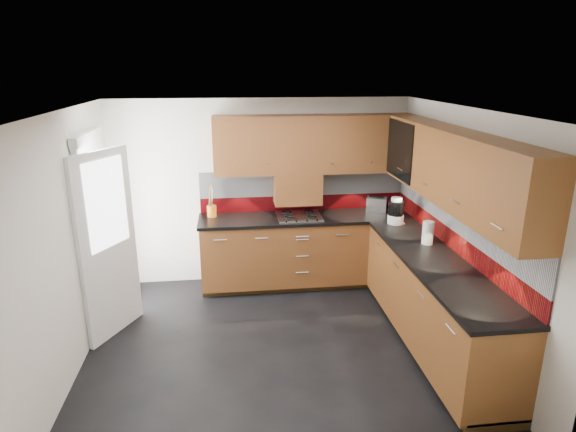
{
  "coord_description": "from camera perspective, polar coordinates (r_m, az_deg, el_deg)",
  "views": [
    {
      "loc": [
        -0.41,
        -4.29,
        2.77
      ],
      "look_at": [
        0.2,
        0.65,
        1.22
      ],
      "focal_mm": 30.0,
      "sensor_mm": 36.0,
      "label": 1
    }
  ],
  "objects": [
    {
      "name": "room",
      "position": [
        4.49,
        -1.58,
        0.86
      ],
      "size": [
        4.0,
        3.8,
        2.64
      ],
      "color": "black"
    },
    {
      "name": "base_cabinets",
      "position": [
        5.71,
        8.59,
        -6.98
      ],
      "size": [
        2.7,
        3.2,
        0.95
      ],
      "color": "brown",
      "rests_on": "room"
    },
    {
      "name": "countertop",
      "position": [
        5.52,
        8.71,
        -2.48
      ],
      "size": [
        2.72,
        3.22,
        0.04
      ],
      "color": "black",
      "rests_on": "base_cabinets"
    },
    {
      "name": "backsplash",
      "position": [
        5.7,
        10.41,
        1.13
      ],
      "size": [
        2.7,
        3.2,
        0.54
      ],
      "color": "#68090E",
      "rests_on": "countertop"
    },
    {
      "name": "upper_cabinets",
      "position": [
        5.4,
        10.75,
        7.09
      ],
      "size": [
        2.5,
        3.2,
        0.72
      ],
      "color": "brown",
      "rests_on": "room"
    },
    {
      "name": "extractor_hood",
      "position": [
        6.17,
        1.14,
        3.34
      ],
      "size": [
        0.6,
        0.33,
        0.4
      ],
      "primitive_type": "cube",
      "color": "brown",
      "rests_on": "room"
    },
    {
      "name": "glass_cabinet",
      "position": [
        5.83,
        14.47,
        7.84
      ],
      "size": [
        0.32,
        0.8,
        0.66
      ],
      "color": "black",
      "rests_on": "room"
    },
    {
      "name": "back_door",
      "position": [
        5.5,
        -21.14,
        -2.31
      ],
      "size": [
        0.42,
        1.19,
        2.04
      ],
      "color": "white",
      "rests_on": "room"
    },
    {
      "name": "gas_hob",
      "position": [
        6.1,
        1.34,
        -0.01
      ],
      "size": [
        0.56,
        0.49,
        0.04
      ],
      "color": "silver",
      "rests_on": "countertop"
    },
    {
      "name": "utensil_pot",
      "position": [
        6.17,
        -9.03,
        0.77
      ],
      "size": [
        0.12,
        0.12,
        0.42
      ],
      "color": "orange",
      "rests_on": "countertop"
    },
    {
      "name": "toaster",
      "position": [
        6.46,
        10.46,
        1.41
      ],
      "size": [
        0.3,
        0.24,
        0.19
      ],
      "color": "silver",
      "rests_on": "countertop"
    },
    {
      "name": "food_processor",
      "position": [
        5.96,
        12.66,
        0.5
      ],
      "size": [
        0.19,
        0.19,
        0.32
      ],
      "color": "white",
      "rests_on": "countertop"
    },
    {
      "name": "paper_towel",
      "position": [
        5.37,
        16.24,
        -1.91
      ],
      "size": [
        0.13,
        0.13,
        0.25
      ],
      "primitive_type": "cylinder",
      "rotation": [
        0.0,
        0.0,
        -0.07
      ],
      "color": "white",
      "rests_on": "countertop"
    },
    {
      "name": "orange_cloth",
      "position": [
        6.01,
        12.84,
        -0.76
      ],
      "size": [
        0.15,
        0.13,
        0.02
      ],
      "primitive_type": "cube",
      "rotation": [
        0.0,
        0.0,
        -0.0
      ],
      "color": "#FB561B",
      "rests_on": "countertop"
    }
  ]
}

